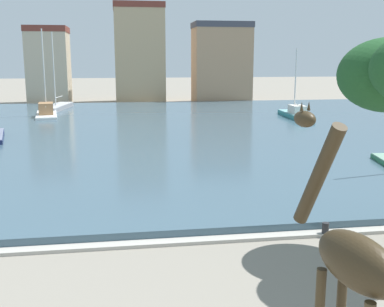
{
  "coord_description": "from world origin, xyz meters",
  "views": [
    {
      "loc": [
        -2.13,
        -5.12,
        6.09
      ],
      "look_at": [
        0.83,
        13.99,
        2.2
      ],
      "focal_mm": 44.33,
      "sensor_mm": 36.0,
      "label": 1
    }
  ],
  "objects_px": {
    "sailboat_teal": "(294,115)",
    "mooring_bollard": "(325,230)",
    "sailboat_grey": "(55,109)",
    "giraffe_statue": "(351,264)",
    "sailboat_white": "(46,114)"
  },
  "relations": [
    {
      "from": "giraffe_statue",
      "to": "sailboat_grey",
      "type": "xyz_separation_m",
      "value": [
        -10.81,
        47.97,
        -2.23
      ]
    },
    {
      "from": "giraffe_statue",
      "to": "sailboat_teal",
      "type": "distance_m",
      "value": 40.49
    },
    {
      "from": "sailboat_grey",
      "to": "sailboat_teal",
      "type": "height_order",
      "value": "sailboat_grey"
    },
    {
      "from": "mooring_bollard",
      "to": "sailboat_teal",
      "type": "bearing_deg",
      "value": 71.19
    },
    {
      "from": "sailboat_teal",
      "to": "mooring_bollard",
      "type": "bearing_deg",
      "value": -108.81
    },
    {
      "from": "sailboat_white",
      "to": "sailboat_grey",
      "type": "distance_m",
      "value": 5.36
    },
    {
      "from": "giraffe_statue",
      "to": "mooring_bollard",
      "type": "xyz_separation_m",
      "value": [
        3.21,
        7.8,
        -2.46
      ]
    },
    {
      "from": "sailboat_teal",
      "to": "mooring_bollard",
      "type": "relative_size",
      "value": 14.94
    },
    {
      "from": "sailboat_grey",
      "to": "mooring_bollard",
      "type": "xyz_separation_m",
      "value": [
        14.02,
        -40.17,
        -0.23
      ]
    },
    {
      "from": "giraffe_statue",
      "to": "sailboat_white",
      "type": "height_order",
      "value": "sailboat_white"
    },
    {
      "from": "mooring_bollard",
      "to": "sailboat_grey",
      "type": "bearing_deg",
      "value": 109.24
    },
    {
      "from": "sailboat_teal",
      "to": "mooring_bollard",
      "type": "distance_m",
      "value": 32.01
    },
    {
      "from": "sailboat_grey",
      "to": "mooring_bollard",
      "type": "relative_size",
      "value": 18.81
    },
    {
      "from": "giraffe_statue",
      "to": "sailboat_white",
      "type": "distance_m",
      "value": 44.07
    },
    {
      "from": "sailboat_white",
      "to": "mooring_bollard",
      "type": "distance_m",
      "value": 37.62
    }
  ]
}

